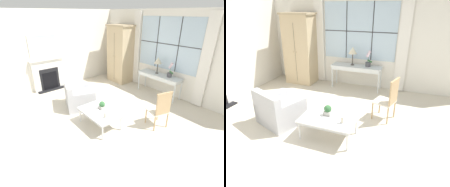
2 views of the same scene
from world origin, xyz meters
TOP-DOWN VIEW (x-y plane):
  - ground_plane at (0.00, 0.00)m, footprint 14.00×14.00m
  - wall_back_windowed at (0.00, 3.02)m, footprint 7.20×0.14m
  - wall_left at (-3.03, 0.60)m, footprint 0.06×7.20m
  - fireplace at (-2.91, -0.06)m, footprint 0.34×1.21m
  - armoire at (-1.88, 2.62)m, footprint 1.02×0.72m
  - console_table at (0.04, 2.70)m, footprint 1.57×0.47m
  - table_lamp at (-0.11, 2.74)m, footprint 0.26×0.26m
  - potted_orchid at (0.38, 2.76)m, footprint 0.21×0.16m
  - armchair_upholstered at (-0.98, 0.09)m, footprint 1.11×1.05m
  - side_chair_wooden at (1.27, 1.08)m, footprint 0.55×0.55m
  - coffee_table at (0.26, -0.03)m, footprint 1.09×0.67m
  - potted_plant_small at (0.20, 0.10)m, footprint 0.15×0.15m
  - pillar_candle at (0.58, -0.09)m, footprint 0.09×0.09m

SIDE VIEW (x-z plane):
  - ground_plane at x=0.00m, z-range 0.00..0.00m
  - armchair_upholstered at x=-0.98m, z-range -0.11..0.69m
  - coffee_table at x=0.26m, z-range 0.17..0.60m
  - pillar_candle at x=0.58m, z-range 0.42..0.56m
  - potted_plant_small at x=0.20m, z-range 0.43..0.64m
  - side_chair_wooden at x=1.27m, z-range 0.05..1.07m
  - console_table at x=0.04m, z-range 0.29..1.03m
  - fireplace at x=-2.91m, z-range -0.32..1.68m
  - potted_orchid at x=0.38m, z-range 0.68..1.17m
  - armoire at x=-1.88m, z-range 0.01..2.27m
  - table_lamp at x=-0.11m, z-range 0.90..1.47m
  - wall_left at x=-3.03m, z-range 0.00..2.80m
  - wall_back_windowed at x=0.00m, z-range 0.01..2.81m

